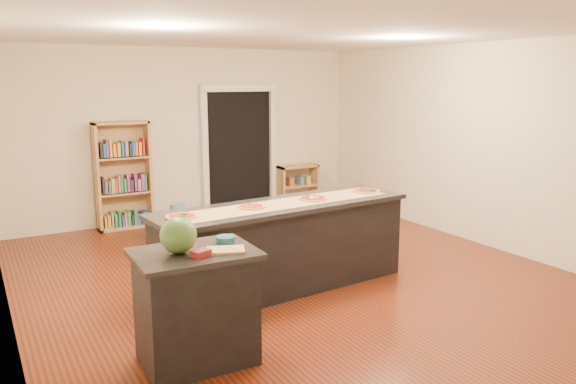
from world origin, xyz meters
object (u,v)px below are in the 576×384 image
low_shelf (297,186)px  watermelon (178,235)px  kitchen_island (283,246)px  bookshelf (123,176)px  side_counter (196,307)px  waste_bin (178,214)px

low_shelf → watermelon: 5.99m
kitchen_island → bookshelf: bearing=99.6°
side_counter → watermelon: size_ratio=3.31×
bookshelf → watermelon: 4.64m
low_shelf → watermelon: bearing=-129.9°
low_shelf → waste_bin: 2.38m
waste_bin → watermelon: bearing=-108.5°
bookshelf → low_shelf: bearing=-0.3°
low_shelf → watermelon: watermelon is taller
low_shelf → side_counter: bearing=-128.9°
watermelon → low_shelf: bearing=50.1°
kitchen_island → watermelon: bearing=-149.6°
bookshelf → low_shelf: bookshelf is taller
kitchen_island → bookshelf: size_ratio=1.77×
kitchen_island → waste_bin: kitchen_island is taller
side_counter → bookshelf: bookshelf is taller
bookshelf → waste_bin: 1.04m
bookshelf → waste_bin: bookshelf is taller
low_shelf → waste_bin: size_ratio=2.21×
side_counter → watermelon: (-0.12, 0.01, 0.62)m
bookshelf → watermelon: bookshelf is taller
low_shelf → waste_bin: bearing=-174.8°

